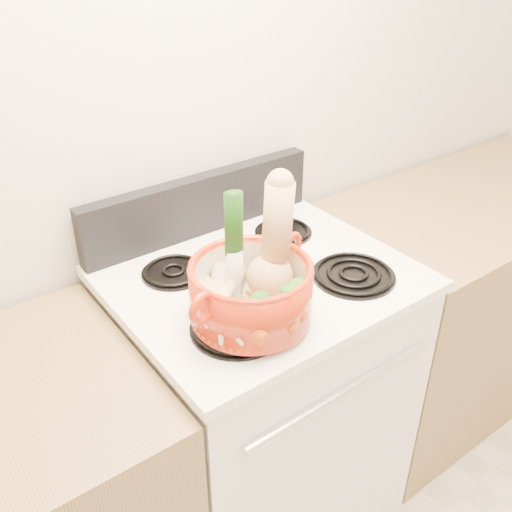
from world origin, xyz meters
TOP-DOWN VIEW (x-y plane):
  - wall_back at (0.00, 1.75)m, footprint 3.50×0.02m
  - stove_body at (0.00, 1.40)m, footprint 0.76×0.65m
  - cooktop at (0.00, 1.40)m, footprint 0.78×0.67m
  - control_backsplash at (0.00, 1.70)m, footprint 0.76×0.05m
  - oven_handle at (0.00, 1.06)m, footprint 0.60×0.02m
  - counter_right at (1.07, 1.40)m, footprint 1.36×0.65m
  - burner_front_left at (-0.19, 1.24)m, footprint 0.22×0.22m
  - burner_front_right at (0.19, 1.24)m, footprint 0.22×0.22m
  - burner_back_left at (-0.19, 1.54)m, footprint 0.17×0.17m
  - burner_back_right at (0.19, 1.54)m, footprint 0.17×0.17m
  - dutch_oven at (-0.15, 1.24)m, footprint 0.35×0.35m
  - pot_handle_left at (-0.30, 1.20)m, footprint 0.08×0.04m
  - pot_handle_right at (0.01, 1.29)m, footprint 0.08×0.04m
  - squash at (-0.08, 1.26)m, footprint 0.16×0.14m
  - leek at (-0.15, 1.30)m, footprint 0.05×0.06m
  - ginger at (-0.14, 1.34)m, footprint 0.11×0.09m
  - parsnip_0 at (-0.22, 1.26)m, footprint 0.17×0.23m
  - parsnip_1 at (-0.24, 1.24)m, footprint 0.07×0.22m
  - parsnip_2 at (-0.20, 1.28)m, footprint 0.05×0.18m
  - parsnip_3 at (-0.22, 1.26)m, footprint 0.17×0.13m
  - carrot_0 at (-0.15, 1.18)m, footprint 0.06×0.16m
  - carrot_1 at (-0.21, 1.19)m, footprint 0.05×0.16m
  - carrot_2 at (-0.12, 1.19)m, footprint 0.08×0.16m

SIDE VIEW (x-z plane):
  - counter_right at x=1.07m, z-range 0.00..0.90m
  - stove_body at x=0.00m, z-range 0.00..0.92m
  - oven_handle at x=0.00m, z-range 0.77..0.79m
  - cooktop at x=0.00m, z-range 0.92..0.95m
  - burner_front_left at x=-0.19m, z-range 0.95..0.97m
  - burner_front_right at x=0.19m, z-range 0.95..0.97m
  - burner_back_left at x=-0.19m, z-range 0.95..0.97m
  - burner_back_right at x=0.19m, z-range 0.95..0.97m
  - carrot_0 at x=-0.15m, z-range 0.99..1.04m
  - ginger at x=-0.14m, z-range 1.00..1.05m
  - carrot_1 at x=-0.21m, z-range 1.00..1.05m
  - carrot_2 at x=-0.12m, z-range 1.00..1.05m
  - parsnip_0 at x=-0.22m, z-range 0.99..1.06m
  - parsnip_1 at x=-0.24m, z-range 0.99..1.06m
  - parsnip_2 at x=-0.20m, z-range 1.00..1.06m
  - parsnip_3 at x=-0.22m, z-range 1.01..1.06m
  - dutch_oven at x=-0.15m, z-range 0.97..1.11m
  - control_backsplash at x=0.00m, z-range 0.95..1.13m
  - pot_handle_left at x=-0.30m, z-range 1.05..1.13m
  - pot_handle_right at x=0.01m, z-range 1.05..1.13m
  - leek at x=-0.15m, z-range 1.00..1.28m
  - squash at x=-0.08m, z-range 0.99..1.29m
  - wall_back at x=0.00m, z-range 0.00..2.60m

